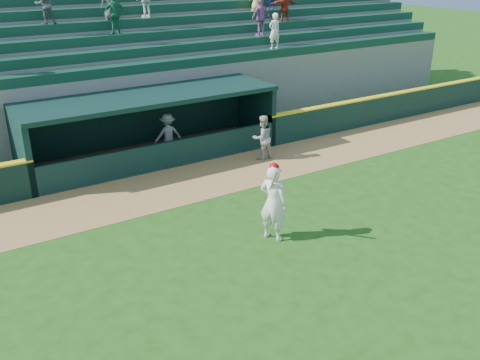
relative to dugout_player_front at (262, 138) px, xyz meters
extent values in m
plane|color=#1E4B12|center=(-3.43, -5.48, -0.84)|extent=(120.00, 120.00, 0.00)
cube|color=olive|center=(-3.43, -0.58, -0.84)|extent=(40.00, 3.00, 0.01)
cube|color=black|center=(8.82, 1.07, -0.24)|extent=(15.50, 0.30, 1.20)
cube|color=yellow|center=(8.82, 1.07, 0.39)|extent=(15.50, 0.32, 0.06)
imported|color=#AAAAA5|center=(0.00, 0.00, 0.00)|extent=(0.83, 0.65, 1.68)
imported|color=#A4A49F|center=(-2.76, 2.29, -0.03)|extent=(1.10, 0.69, 1.62)
cube|color=slate|center=(-3.43, 2.22, -0.82)|extent=(9.00, 2.60, 0.04)
cube|color=black|center=(-8.03, 2.22, 0.31)|extent=(0.20, 2.60, 2.30)
cube|color=black|center=(1.17, 2.22, 0.31)|extent=(0.20, 2.60, 2.30)
cube|color=black|center=(-3.43, 3.52, 0.31)|extent=(9.40, 0.20, 2.30)
cube|color=black|center=(-3.43, 2.22, 1.54)|extent=(9.40, 2.80, 0.16)
cube|color=black|center=(-3.43, 1.00, -0.34)|extent=(9.00, 0.16, 1.00)
cube|color=brown|center=(-3.43, 3.02, -0.59)|extent=(8.40, 0.45, 0.10)
cube|color=slate|center=(-3.43, 4.04, 0.61)|extent=(34.00, 0.85, 2.91)
cube|color=#0F3828|center=(-3.43, 3.92, 2.25)|extent=(34.00, 0.60, 0.36)
cube|color=slate|center=(-3.43, 4.89, 0.84)|extent=(34.00, 0.85, 3.36)
cube|color=#0F3828|center=(-3.43, 4.77, 2.70)|extent=(34.00, 0.60, 0.36)
cube|color=slate|center=(-3.43, 5.74, 1.06)|extent=(34.00, 0.85, 3.81)
cube|color=#0F3828|center=(-3.43, 5.62, 3.15)|extent=(34.00, 0.60, 0.36)
cube|color=slate|center=(-3.43, 6.59, 1.29)|extent=(34.00, 0.85, 4.26)
cube|color=#0F3828|center=(-3.43, 6.47, 3.60)|extent=(34.00, 0.60, 0.36)
cube|color=slate|center=(-3.43, 7.44, 1.51)|extent=(34.00, 0.85, 4.71)
cube|color=#0F3828|center=(-3.43, 7.32, 4.05)|extent=(34.00, 0.60, 0.36)
cube|color=slate|center=(-3.43, 8.29, 1.74)|extent=(34.00, 0.85, 5.16)
cube|color=slate|center=(-3.43, 9.14, 1.96)|extent=(34.00, 0.85, 5.61)
cube|color=slate|center=(-3.43, 9.72, 1.96)|extent=(34.50, 0.30, 5.61)
imported|color=maroon|center=(5.04, 5.64, 4.06)|extent=(1.39, 0.57, 1.46)
imported|color=#515151|center=(-5.68, 6.49, 4.50)|extent=(0.71, 0.56, 1.45)
imported|color=#905490|center=(3.12, 4.79, 3.68)|extent=(0.96, 0.44, 1.61)
imported|color=white|center=(3.27, 3.94, 3.18)|extent=(0.55, 0.36, 1.51)
imported|color=#505050|center=(-3.11, 6.49, 4.51)|extent=(0.73, 0.49, 1.46)
imported|color=#166543|center=(-3.23, 5.64, 4.09)|extent=(0.95, 0.53, 1.53)
imported|color=white|center=(-3.21, -5.17, 0.22)|extent=(0.80, 0.92, 2.12)
sphere|color=#A5090C|center=(-3.21, -5.17, 1.21)|extent=(0.27, 0.27, 0.27)
cylinder|color=tan|center=(-3.39, -5.39, 0.98)|extent=(0.22, 0.51, 0.76)
camera|label=1|loc=(-10.72, -15.46, 6.26)|focal=40.00mm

